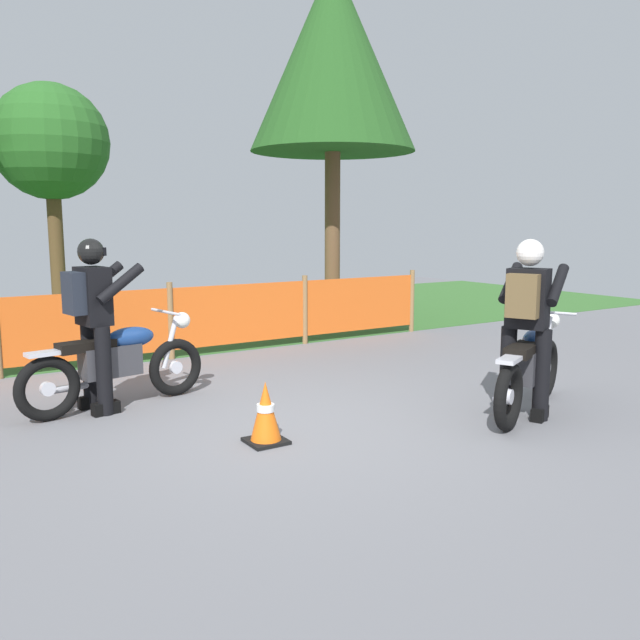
{
  "coord_description": "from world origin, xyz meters",
  "views": [
    {
      "loc": [
        -2.93,
        -4.98,
        1.83
      ],
      "look_at": [
        0.41,
        0.29,
        0.9
      ],
      "focal_mm": 36.4,
      "sensor_mm": 36.0,
      "label": 1
    }
  ],
  "objects": [
    {
      "name": "grass_verge",
      "position": [
        0.0,
        6.76,
        0.01
      ],
      "size": [
        24.0,
        6.66,
        0.01
      ],
      "primitive_type": "cube",
      "color": "#386B2D",
      "rests_on": "ground"
    },
    {
      "name": "traffic_cone",
      "position": [
        -0.51,
        -0.3,
        0.26
      ],
      "size": [
        0.32,
        0.32,
        0.53
      ],
      "color": "black",
      "rests_on": "ground"
    },
    {
      "name": "barrier_fence",
      "position": [
        0.0,
        3.43,
        0.54
      ],
      "size": [
        8.57,
        0.08,
        1.05
      ],
      "color": "olive",
      "rests_on": "ground"
    },
    {
      "name": "tree_near_right",
      "position": [
        3.66,
        5.0,
        4.72
      ],
      "size": [
        2.96,
        2.96,
        6.38
      ],
      "color": "brown",
      "rests_on": "ground"
    },
    {
      "name": "rider_lead",
      "position": [
        1.9,
        -0.96,
        0.95
      ],
      "size": [
        0.78,
        0.69,
        1.69
      ],
      "rotation": [
        0.0,
        0.0,
        0.43
      ],
      "color": "black",
      "rests_on": "ground"
    },
    {
      "name": "ground",
      "position": [
        0.0,
        0.0,
        -0.01
      ],
      "size": [
        24.0,
        24.0,
        0.02
      ],
      "primitive_type": "cube",
      "color": "slate"
    },
    {
      "name": "tree_near_left",
      "position": [
        -0.45,
        8.61,
        3.34
      ],
      "size": [
        2.21,
        2.21,
        4.48
      ],
      "color": "brown",
      "rests_on": "ground"
    },
    {
      "name": "rider_trailing",
      "position": [
        -1.47,
        1.42,
        0.95
      ],
      "size": [
        0.73,
        0.62,
        1.69
      ],
      "rotation": [
        0.0,
        0.0,
        0.18
      ],
      "color": "black",
      "rests_on": "ground"
    },
    {
      "name": "motorcycle_trailing",
      "position": [
        -1.26,
        1.46,
        0.45
      ],
      "size": [
        1.95,
        0.62,
        0.93
      ],
      "rotation": [
        0.0,
        0.0,
        0.18
      ],
      "color": "black",
      "rests_on": "ground"
    },
    {
      "name": "motorcycle_lead",
      "position": [
        2.1,
        -0.87,
        0.45
      ],
      "size": [
        1.84,
        0.98,
        0.94
      ],
      "rotation": [
        0.0,
        0.0,
        0.43
      ],
      "color": "black",
      "rests_on": "ground"
    }
  ]
}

